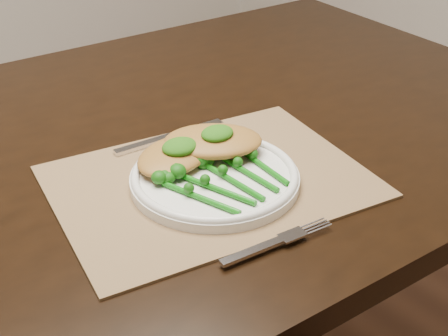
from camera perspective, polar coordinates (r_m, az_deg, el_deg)
dining_table at (r=1.21m, az=-8.45°, el=-13.74°), size 1.67×1.03×0.75m
placemat at (r=0.89m, az=-1.28°, el=-1.22°), size 0.49×0.39×0.00m
dinner_plate at (r=0.87m, az=-0.85°, el=-0.80°), size 0.24×0.24×0.02m
knife at (r=0.99m, az=-5.90°, el=2.61°), size 0.19×0.03×0.01m
fork at (r=0.77m, az=5.50°, el=-6.46°), size 0.16×0.04×0.00m
chicken_fillet_left at (r=0.89m, az=-4.56°, el=1.17°), size 0.15×0.13×0.03m
chicken_fillet_right at (r=0.91m, az=-1.03°, el=2.48°), size 0.18×0.17×0.03m
pesto_dollop_left at (r=0.88m, az=-4.08°, el=1.95°), size 0.05×0.04×0.02m
pesto_dollop_right at (r=0.90m, az=-0.62°, el=3.17°), size 0.05×0.04×0.02m
broccolini_bundle at (r=0.85m, az=0.72°, el=-1.13°), size 0.16×0.17×0.04m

